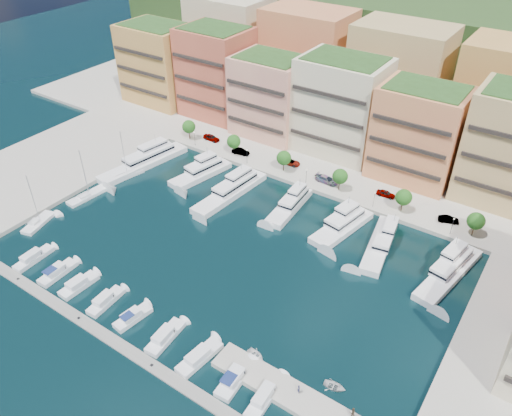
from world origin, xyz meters
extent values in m
plane|color=black|center=(0.00, 0.00, 0.00)|extent=(400.00, 400.00, 0.00)
cube|color=#9E998E|center=(0.00, 62.00, 0.00)|extent=(220.00, 64.00, 2.00)
cube|color=#9E998E|center=(-62.00, -8.00, 0.00)|extent=(34.00, 76.00, 2.00)
cube|color=#203A18|center=(0.00, 110.00, 0.00)|extent=(240.00, 40.00, 58.00)
cube|color=gray|center=(-3.00, -30.00, 0.00)|extent=(72.00, 2.20, 0.35)
cube|color=#9E998E|center=(30.00, -22.00, 0.00)|extent=(32.00, 5.00, 2.00)
cube|color=#CA8F49|center=(-66.00, 50.00, 13.00)|extent=(22.00, 16.00, 24.00)
cube|color=black|center=(-66.00, 41.75, 13.00)|extent=(20.24, 0.50, 0.90)
cube|color=#26471C|center=(-66.00, 50.00, 25.40)|extent=(19.36, 14.08, 0.80)
cube|color=#C05A40|center=(-44.00, 52.00, 14.00)|extent=(20.00, 16.00, 26.00)
cube|color=black|center=(-44.00, 43.75, 14.00)|extent=(18.40, 0.50, 0.90)
cube|color=#26471C|center=(-44.00, 52.00, 27.40)|extent=(17.60, 14.08, 0.80)
cube|color=#E7A781|center=(-23.00, 50.00, 12.00)|extent=(20.00, 15.00, 22.00)
cube|color=black|center=(-23.00, 42.25, 12.00)|extent=(18.40, 0.50, 0.90)
cube|color=#26471C|center=(-23.00, 50.00, 23.40)|extent=(17.60, 13.20, 0.80)
cube|color=beige|center=(-2.00, 52.00, 13.50)|extent=(22.00, 16.00, 25.00)
cube|color=black|center=(-2.00, 43.75, 13.50)|extent=(20.24, 0.50, 0.90)
cube|color=#26471C|center=(-2.00, 52.00, 26.40)|extent=(19.36, 14.08, 0.80)
cube|color=#D98C51|center=(20.00, 50.00, 12.50)|extent=(20.00, 15.00, 23.00)
cube|color=black|center=(20.00, 42.25, 12.50)|extent=(18.40, 0.50, 0.90)
cube|color=#26471C|center=(20.00, 50.00, 24.40)|extent=(17.60, 13.20, 0.80)
cube|color=black|center=(42.00, 43.75, 14.00)|extent=(20.24, 0.50, 0.90)
cube|color=beige|center=(-55.00, 74.00, 16.00)|extent=(26.00, 18.00, 30.00)
cube|color=#D98C51|center=(-25.00, 74.00, 16.00)|extent=(26.00, 18.00, 30.00)
cube|color=tan|center=(5.00, 74.00, 16.00)|extent=(26.00, 18.00, 30.00)
cube|color=#CA8F49|center=(35.00, 74.00, 16.00)|extent=(26.00, 18.00, 30.00)
cylinder|color=#473323|center=(-40.00, 33.50, 2.50)|extent=(0.24, 0.24, 3.00)
sphere|color=#224D16|center=(-40.00, 33.50, 4.75)|extent=(3.80, 3.80, 3.80)
cylinder|color=#473323|center=(-24.00, 33.50, 2.50)|extent=(0.24, 0.24, 3.00)
sphere|color=#224D16|center=(-24.00, 33.50, 4.75)|extent=(3.80, 3.80, 3.80)
cylinder|color=#473323|center=(-8.00, 33.50, 2.50)|extent=(0.24, 0.24, 3.00)
sphere|color=#224D16|center=(-8.00, 33.50, 4.75)|extent=(3.80, 3.80, 3.80)
cylinder|color=#473323|center=(8.00, 33.50, 2.50)|extent=(0.24, 0.24, 3.00)
sphere|color=#224D16|center=(8.00, 33.50, 4.75)|extent=(3.80, 3.80, 3.80)
cylinder|color=#473323|center=(24.00, 33.50, 2.50)|extent=(0.24, 0.24, 3.00)
sphere|color=#224D16|center=(24.00, 33.50, 4.75)|extent=(3.80, 3.80, 3.80)
cylinder|color=#473323|center=(40.00, 33.50, 2.50)|extent=(0.24, 0.24, 3.00)
sphere|color=#224D16|center=(40.00, 33.50, 4.75)|extent=(3.80, 3.80, 3.80)
cylinder|color=black|center=(-36.00, 31.20, 3.00)|extent=(0.10, 0.10, 4.00)
sphere|color=#FFF2CC|center=(-36.00, 31.20, 5.05)|extent=(0.30, 0.30, 0.30)
cylinder|color=black|center=(-18.00, 31.20, 3.00)|extent=(0.10, 0.10, 4.00)
sphere|color=#FFF2CC|center=(-18.00, 31.20, 5.05)|extent=(0.30, 0.30, 0.30)
cylinder|color=black|center=(0.00, 31.20, 3.00)|extent=(0.10, 0.10, 4.00)
sphere|color=#FFF2CC|center=(0.00, 31.20, 5.05)|extent=(0.30, 0.30, 0.30)
cylinder|color=black|center=(18.00, 31.20, 3.00)|extent=(0.10, 0.10, 4.00)
sphere|color=#FFF2CC|center=(18.00, 31.20, 5.05)|extent=(0.30, 0.30, 0.30)
cylinder|color=black|center=(36.00, 31.20, 3.00)|extent=(0.10, 0.10, 4.00)
sphere|color=#FFF2CC|center=(36.00, 31.20, 5.05)|extent=(0.30, 0.30, 0.30)
cube|color=white|center=(-41.09, 15.77, 0.35)|extent=(9.06, 26.92, 2.30)
cube|color=white|center=(-41.09, 18.41, 2.40)|extent=(6.30, 15.01, 1.80)
cube|color=black|center=(-41.09, 18.41, 2.40)|extent=(6.37, 15.08, 0.55)
cube|color=white|center=(-41.09, 20.53, 4.00)|extent=(4.18, 8.31, 1.40)
cylinder|color=#B2B2B7|center=(-41.09, 22.12, 5.60)|extent=(0.14, 0.14, 1.80)
cube|color=white|center=(-25.02, 20.20, 0.35)|extent=(8.05, 18.19, 2.30)
cube|color=white|center=(-25.02, 21.96, 2.40)|extent=(5.68, 10.25, 1.80)
cube|color=black|center=(-25.02, 21.96, 2.40)|extent=(5.75, 10.32, 0.55)
cube|color=white|center=(-25.02, 23.37, 4.00)|extent=(3.80, 5.73, 1.40)
cylinder|color=#B2B2B7|center=(-25.02, 24.42, 5.60)|extent=(0.14, 0.14, 1.80)
cube|color=black|center=(-25.02, 20.20, -0.10)|extent=(8.11, 18.25, 0.35)
cube|color=white|center=(-13.43, 17.41, 0.35)|extent=(6.49, 23.47, 2.30)
cube|color=white|center=(-13.43, 19.73, 2.40)|extent=(4.81, 13.01, 1.80)
cube|color=black|center=(-13.43, 19.73, 2.40)|extent=(4.88, 13.08, 0.55)
cube|color=white|center=(-13.43, 21.58, 4.00)|extent=(3.33, 7.15, 1.40)
cylinder|color=#B2B2B7|center=(-13.43, 22.97, 5.60)|extent=(0.14, 0.14, 1.80)
cube|color=white|center=(1.59, 20.58, 0.35)|extent=(5.39, 17.11, 2.30)
cube|color=white|center=(1.59, 22.26, 2.40)|extent=(4.09, 9.49, 1.80)
cube|color=black|center=(1.59, 22.26, 2.40)|extent=(4.15, 9.56, 0.55)
cube|color=white|center=(1.59, 23.61, 4.00)|extent=(2.86, 5.22, 1.40)
cylinder|color=#B2B2B7|center=(1.59, 24.62, 5.60)|extent=(0.14, 0.14, 1.80)
cube|color=white|center=(15.38, 20.25, 0.35)|extent=(8.10, 18.11, 2.30)
cube|color=white|center=(15.38, 22.00, 2.40)|extent=(5.78, 10.21, 1.80)
cube|color=black|center=(15.38, 22.00, 2.40)|extent=(5.85, 10.28, 0.55)
cube|color=white|center=(15.38, 23.40, 4.00)|extent=(3.90, 5.71, 1.40)
cylinder|color=#B2B2B7|center=(15.38, 24.45, 5.60)|extent=(0.14, 0.14, 1.80)
cube|color=black|center=(15.38, 20.25, -0.10)|extent=(8.16, 18.17, 0.35)
cube|color=white|center=(24.71, 19.30, 0.35)|extent=(7.45, 19.82, 2.30)
cube|color=white|center=(24.71, 21.24, 2.40)|extent=(5.19, 11.10, 1.80)
cube|color=black|center=(24.71, 21.24, 2.40)|extent=(5.26, 11.17, 0.55)
cube|color=white|center=(24.71, 22.79, 4.00)|extent=(3.45, 6.16, 1.40)
cylinder|color=#B2B2B7|center=(24.71, 23.95, 5.60)|extent=(0.14, 0.14, 1.80)
cube|color=white|center=(39.55, 18.49, 0.35)|extent=(7.98, 21.47, 2.30)
cube|color=white|center=(39.55, 20.59, 2.40)|extent=(5.55, 12.01, 1.80)
cube|color=black|center=(39.55, 20.59, 2.40)|extent=(5.61, 12.08, 0.55)
cube|color=white|center=(39.55, 22.27, 4.00)|extent=(3.68, 6.67, 1.40)
cylinder|color=#B2B2B7|center=(39.55, 23.53, 5.60)|extent=(0.14, 0.14, 1.80)
cube|color=white|center=(-32.54, -24.50, 0.25)|extent=(2.81, 8.75, 1.40)
cube|color=white|center=(-32.54, -24.93, 1.55)|extent=(2.07, 4.24, 1.10)
cube|color=black|center=(-32.54, -23.20, 1.30)|extent=(1.73, 0.18, 0.55)
cube|color=white|center=(-24.88, -24.50, 0.25)|extent=(2.98, 8.20, 1.40)
cube|color=white|center=(-24.88, -24.90, 1.55)|extent=(2.23, 3.96, 1.10)
cube|color=black|center=(-24.88, -23.29, 1.30)|extent=(1.92, 0.17, 0.55)
cube|color=navy|center=(-24.88, -25.96, 2.15)|extent=(1.96, 2.50, 0.12)
cube|color=white|center=(-18.53, -24.50, 0.25)|extent=(3.04, 7.94, 1.40)
cube|color=white|center=(-18.53, -24.89, 1.55)|extent=(2.28, 3.84, 1.10)
cube|color=black|center=(-18.53, -23.32, 1.30)|extent=(1.97, 0.18, 0.55)
cube|color=white|center=(-10.98, -24.50, 0.25)|extent=(2.98, 7.97, 1.40)
cube|color=white|center=(-10.98, -24.89, 1.55)|extent=(2.17, 3.87, 1.10)
cube|color=black|center=(-10.98, -23.33, 1.30)|extent=(1.78, 0.22, 0.55)
cube|color=white|center=(-3.91, -24.50, 0.25)|extent=(3.35, 7.46, 1.40)
cube|color=white|center=(-3.91, -24.86, 1.55)|extent=(2.33, 3.67, 1.10)
cube|color=black|center=(-3.91, -23.42, 1.30)|extent=(1.74, 0.33, 0.55)
cube|color=navy|center=(-3.91, -25.80, 2.15)|extent=(1.97, 2.36, 0.12)
cube|color=white|center=(3.97, -24.50, 0.25)|extent=(3.27, 8.46, 1.40)
cube|color=white|center=(3.97, -24.91, 1.55)|extent=(2.36, 4.12, 1.10)
cube|color=black|center=(3.97, -23.26, 1.30)|extent=(1.90, 0.25, 0.55)
cube|color=white|center=(11.55, -24.50, 0.25)|extent=(3.70, 8.93, 1.40)
cube|color=white|center=(11.55, -24.93, 1.55)|extent=(2.59, 4.38, 1.10)
cube|color=black|center=(11.55, -23.20, 1.30)|extent=(1.96, 0.32, 0.55)
cube|color=white|center=(18.81, -24.50, 0.25)|extent=(3.34, 8.32, 1.40)
cube|color=white|center=(18.81, -24.91, 1.55)|extent=(2.44, 4.05, 1.10)
cube|color=black|center=(18.81, -23.28, 1.30)|extent=(2.01, 0.24, 0.55)
cube|color=navy|center=(18.81, -25.97, 2.15)|extent=(2.12, 2.57, 0.12)
cube|color=white|center=(24.55, -24.50, 0.25)|extent=(2.86, 9.19, 1.40)
cube|color=white|center=(24.55, -24.95, 1.55)|extent=(2.09, 4.45, 1.10)
cube|color=black|center=(24.55, -23.14, 1.30)|extent=(1.73, 0.19, 0.55)
cube|color=white|center=(-42.30, -16.33, 0.20)|extent=(4.98, 9.05, 1.20)
cube|color=white|center=(-42.30, -17.19, 1.10)|extent=(2.19, 2.52, 0.60)
cylinder|color=#B2B2B7|center=(-42.30, -15.90, 6.80)|extent=(0.14, 0.14, 12.00)
cylinder|color=#B2B2B7|center=(-42.30, -17.63, 1.80)|extent=(1.12, 3.76, 0.10)
cube|color=white|center=(-40.95, 9.30, 0.20)|extent=(4.64, 9.67, 1.20)
cube|color=white|center=(-40.95, 8.37, 1.10)|extent=(2.08, 2.62, 0.60)
cylinder|color=#B2B2B7|center=(-40.95, 9.77, 6.80)|extent=(0.14, 0.14, 12.00)
cylinder|color=#B2B2B7|center=(-40.95, 7.91, 1.80)|extent=(1.00, 4.11, 0.10)
cube|color=white|center=(-41.76, -2.72, 0.20)|extent=(3.72, 10.64, 1.20)
cube|color=white|center=(-41.76, -3.77, 1.10)|extent=(1.91, 2.75, 0.60)
cylinder|color=#B2B2B7|center=(-41.76, -2.20, 6.80)|extent=(0.14, 0.14, 12.00)
cylinder|color=#B2B2B7|center=(-41.76, -4.29, 1.80)|extent=(0.52, 4.69, 0.10)
imported|color=silver|center=(32.54, -16.80, 0.37)|extent=(3.87, 3.00, 0.74)
imported|color=white|center=(18.97, -18.87, 0.36)|extent=(3.95, 3.23, 0.72)
imported|color=gray|center=(-34.07, 36.16, 1.86)|extent=(5.05, 2.03, 1.72)
imported|color=gray|center=(-22.29, 34.27, 1.81)|extent=(5.11, 2.52, 1.61)
imported|color=gray|center=(-8.04, 37.25, 1.71)|extent=(5.32, 2.86, 1.42)
imported|color=gray|center=(3.96, 34.64, 1.85)|extent=(5.93, 2.55, 1.70)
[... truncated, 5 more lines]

